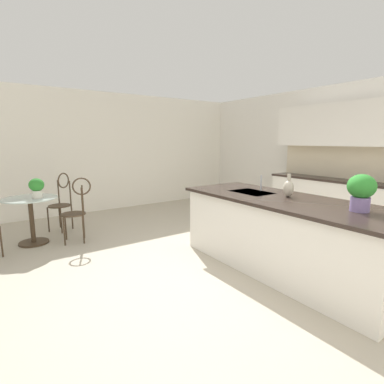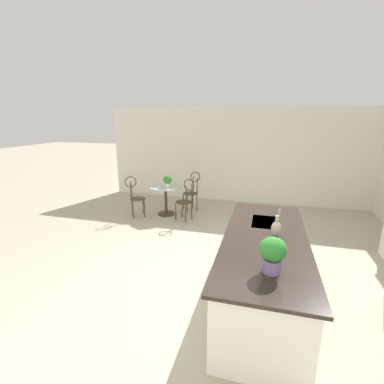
{
  "view_description": "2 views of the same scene",
  "coord_description": "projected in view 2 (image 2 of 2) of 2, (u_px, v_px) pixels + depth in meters",
  "views": [
    {
      "loc": [
        2.54,
        -2.09,
        1.61
      ],
      "look_at": [
        -0.78,
        0.22,
        0.91
      ],
      "focal_mm": 27.43,
      "sensor_mm": 36.0,
      "label": 1
    },
    {
      "loc": [
        3.71,
        0.78,
        2.42
      ],
      "look_at": [
        -1.71,
        -0.69,
        0.89
      ],
      "focal_mm": 25.6,
      "sensor_mm": 36.0,
      "label": 2
    }
  ],
  "objects": [
    {
      "name": "bistro_table",
      "position": [
        166.0,
        198.0,
        6.97
      ],
      "size": [
        0.8,
        0.8,
        0.74
      ],
      "color": "#3D2D1E",
      "rests_on": "ground"
    },
    {
      "name": "potted_plant_on_table",
      "position": [
        168.0,
        181.0,
        6.73
      ],
      "size": [
        0.22,
        0.22,
        0.31
      ],
      "color": "beige",
      "rests_on": "bistro_table"
    },
    {
      "name": "sink_faucet",
      "position": [
        279.0,
        216.0,
        4.0
      ],
      "size": [
        0.02,
        0.02,
        0.22
      ],
      "primitive_type": "cylinder",
      "color": "#B2B5BA",
      "rests_on": "kitchen_island"
    },
    {
      "name": "vase_on_counter",
      "position": [
        276.0,
        229.0,
        3.54
      ],
      "size": [
        0.13,
        0.13,
        0.29
      ],
      "color": "#BCB29E",
      "rests_on": "kitchen_island"
    },
    {
      "name": "wall_left_window",
      "position": [
        238.0,
        156.0,
        7.91
      ],
      "size": [
        0.12,
        7.8,
        2.7
      ],
      "primitive_type": "cube",
      "color": "silver",
      "rests_on": "ground"
    },
    {
      "name": "chair_near_window",
      "position": [
        186.0,
        198.0,
        6.51
      ],
      "size": [
        0.47,
        0.52,
        1.04
      ],
      "color": "#3D2D1E",
      "rests_on": "ground"
    },
    {
      "name": "chair_toward_desk",
      "position": [
        192.0,
        189.0,
        7.3
      ],
      "size": [
        0.53,
        0.53,
        1.04
      ],
      "color": "#3D2D1E",
      "rests_on": "ground"
    },
    {
      "name": "kitchen_island",
      "position": [
        263.0,
        268.0,
        3.68
      ],
      "size": [
        2.8,
        1.06,
        0.92
      ],
      "color": "white",
      "rests_on": "ground"
    },
    {
      "name": "ground_plane",
      "position": [
        206.0,
        277.0,
        4.29
      ],
      "size": [
        40.0,
        40.0,
        0.0
      ],
      "primitive_type": "plane",
      "color": "#B2A893"
    },
    {
      "name": "chair_by_island",
      "position": [
        135.0,
        195.0,
        6.78
      ],
      "size": [
        0.52,
        0.52,
        1.04
      ],
      "color": "#3D2D1E",
      "rests_on": "ground"
    },
    {
      "name": "potted_plant_counter_far",
      "position": [
        273.0,
        253.0,
        2.69
      ],
      "size": [
        0.26,
        0.26,
        0.37
      ],
      "color": "#7A669E",
      "rests_on": "kitchen_island"
    }
  ]
}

